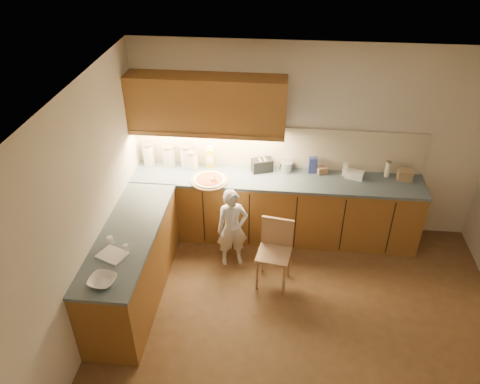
{
  "coord_description": "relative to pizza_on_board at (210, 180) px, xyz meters",
  "views": [
    {
      "loc": [
        -0.33,
        -3.46,
        4.09
      ],
      "look_at": [
        -0.8,
        1.2,
        1.0
      ],
      "focal_mm": 35.0,
      "sensor_mm": 36.0,
      "label": 1
    }
  ],
  "objects": [
    {
      "name": "blue_box",
      "position": [
        1.31,
        0.36,
        0.09
      ],
      "size": [
        0.12,
        0.09,
        0.22
      ],
      "primitive_type": "cube",
      "rotation": [
        0.0,
        0.0,
        0.1
      ],
      "color": "#303C90",
      "rests_on": "l_counter"
    },
    {
      "name": "pizza_on_board",
      "position": [
        0.0,
        0.0,
        0.0
      ],
      "size": [
        0.47,
        0.47,
        0.19
      ],
      "rotation": [
        0.0,
        0.0,
        0.04
      ],
      "color": "tan",
      "rests_on": "l_counter"
    },
    {
      "name": "oil_jug",
      "position": [
        -0.04,
        0.36,
        0.12
      ],
      "size": [
        0.11,
        0.08,
        0.32
      ],
      "rotation": [
        0.0,
        0.0,
        -0.06
      ],
      "color": "gold",
      "rests_on": "l_counter"
    },
    {
      "name": "spice_jar_b",
      "position": [
        -0.65,
        -1.42,
        0.01
      ],
      "size": [
        0.07,
        0.07,
        0.07
      ],
      "primitive_type": "cylinder",
      "rotation": [
        0.0,
        0.0,
        0.43
      ],
      "color": "white",
      "rests_on": "l_counter"
    },
    {
      "name": "tall_jar",
      "position": [
        2.27,
        0.36,
        0.09
      ],
      "size": [
        0.07,
        0.07,
        0.22
      ],
      "rotation": [
        0.0,
        0.0,
        0.25
      ],
      "color": "white",
      "rests_on": "l_counter"
    },
    {
      "name": "spice_jar_a",
      "position": [
        -0.85,
        -1.32,
        0.02
      ],
      "size": [
        0.07,
        0.07,
        0.08
      ],
      "primitive_type": "cylinder",
      "rotation": [
        0.0,
        0.0,
        0.15
      ],
      "color": "white",
      "rests_on": "l_counter"
    },
    {
      "name": "card_box_b",
      "position": [
        2.48,
        0.3,
        0.05
      ],
      "size": [
        0.18,
        0.15,
        0.14
      ],
      "primitive_type": "cube",
      "rotation": [
        0.0,
        0.0,
        -0.03
      ],
      "color": "#A28357",
      "rests_on": "l_counter"
    },
    {
      "name": "steel_pot",
      "position": [
        0.96,
        0.36,
        0.05
      ],
      "size": [
        0.18,
        0.18,
        0.14
      ],
      "color": "#BABBC0",
      "rests_on": "l_counter"
    },
    {
      "name": "toaster",
      "position": [
        0.65,
        0.33,
        0.06
      ],
      "size": [
        0.3,
        0.23,
        0.17
      ],
      "rotation": [
        0.0,
        0.0,
        0.35
      ],
      "color": "black",
      "rests_on": "l_counter"
    },
    {
      "name": "child",
      "position": [
        0.34,
        -0.45,
        -0.4
      ],
      "size": [
        0.45,
        0.37,
        1.07
      ],
      "primitive_type": "imported",
      "rotation": [
        0.0,
        0.0,
        0.32
      ],
      "color": "silver",
      "rests_on": "ground"
    },
    {
      "name": "wooden_chair",
      "position": [
        0.88,
        -0.71,
        -0.45
      ],
      "size": [
        0.43,
        0.43,
        0.85
      ],
      "rotation": [
        0.0,
        0.0,
        -0.15
      ],
      "color": "tan",
      "rests_on": "ground"
    },
    {
      "name": "white_bottle",
      "position": [
        1.72,
        0.33,
        0.07
      ],
      "size": [
        0.07,
        0.07,
        0.18
      ],
      "primitive_type": "cube",
      "rotation": [
        0.0,
        0.0,
        -0.25
      ],
      "color": "silver",
      "rests_on": "l_counter"
    },
    {
      "name": "canister_b",
      "position": [
        -0.6,
        0.35,
        0.13
      ],
      "size": [
        0.17,
        0.17,
        0.3
      ],
      "rotation": [
        0.0,
        0.0,
        -0.15
      ],
      "color": "beige",
      "rests_on": "l_counter"
    },
    {
      "name": "mixing_bowl",
      "position": [
        -0.73,
        -1.91,
        0.01
      ],
      "size": [
        0.29,
        0.29,
        0.06
      ],
      "primitive_type": "imported",
      "rotation": [
        0.0,
        0.0,
        -0.16
      ],
      "color": "silver",
      "rests_on": "l_counter"
    },
    {
      "name": "dough_cloth",
      "position": [
        -0.77,
        -1.51,
        -0.01
      ],
      "size": [
        0.34,
        0.31,
        0.02
      ],
      "primitive_type": "cube",
      "rotation": [
        0.0,
        0.0,
        -0.4
      ],
      "color": "white",
      "rests_on": "l_counter"
    },
    {
      "name": "flat_pack",
      "position": [
        1.85,
        0.29,
        0.02
      ],
      "size": [
        0.26,
        0.21,
        0.09
      ],
      "primitive_type": "cube",
      "rotation": [
        0.0,
        0.0,
        -0.32
      ],
      "color": "white",
      "rests_on": "l_counter"
    },
    {
      "name": "backsplash",
      "position": [
        0.85,
        0.46,
        0.27
      ],
      "size": [
        3.75,
        0.02,
        0.58
      ],
      "primitive_type": "cube",
      "color": "beige",
      "rests_on": "l_counter"
    },
    {
      "name": "room",
      "position": [
        1.22,
        -1.52,
        0.74
      ],
      "size": [
        4.54,
        4.5,
        2.62
      ],
      "color": "#55381D",
      "rests_on": "ground"
    },
    {
      "name": "l_counter",
      "position": [
        0.3,
        -0.28,
        -0.48
      ],
      "size": [
        3.77,
        2.62,
        0.92
      ],
      "color": "brown",
      "rests_on": "ground"
    },
    {
      "name": "canister_d",
      "position": [
        -0.28,
        0.31,
        0.11
      ],
      "size": [
        0.16,
        0.16,
        0.25
      ],
      "rotation": [
        0.0,
        0.0,
        0.44
      ],
      "color": "white",
      "rests_on": "l_counter"
    },
    {
      "name": "card_box_a",
      "position": [
        1.44,
        0.35,
        0.02
      ],
      "size": [
        0.15,
        0.13,
        0.09
      ],
      "primitive_type": "cube",
      "rotation": [
        0.0,
        0.0,
        0.35
      ],
      "color": "#A87A5A",
      "rests_on": "l_counter"
    },
    {
      "name": "upper_cabinets",
      "position": [
        -0.05,
        0.3,
        0.91
      ],
      "size": [
        1.95,
        0.36,
        0.73
      ],
      "color": "brown",
      "rests_on": "ground"
    },
    {
      "name": "canister_a",
      "position": [
        -0.88,
        0.36,
        0.14
      ],
      "size": [
        0.16,
        0.16,
        0.32
      ],
      "rotation": [
        0.0,
        0.0,
        0.09
      ],
      "color": "silver",
      "rests_on": "l_counter"
    },
    {
      "name": "canister_c",
      "position": [
        -0.35,
        0.33,
        0.14
      ],
      "size": [
        0.17,
        0.17,
        0.33
      ],
      "rotation": [
        0.0,
        0.0,
        0.21
      ],
      "color": "silver",
      "rests_on": "l_counter"
    }
  ]
}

